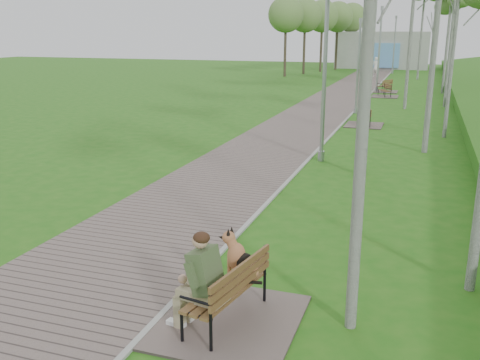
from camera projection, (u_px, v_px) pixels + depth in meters
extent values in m
plane|color=#226515|center=(276.00, 195.00, 13.90)|extent=(120.00, 120.00, 0.00)
cube|color=#72615C|center=(338.00, 97.00, 34.02)|extent=(3.50, 67.00, 0.04)
cube|color=#999993|center=(366.00, 98.00, 33.47)|extent=(0.10, 67.00, 0.05)
cube|color=#9E9E99|center=(383.00, 50.00, 60.27)|extent=(10.00, 5.00, 4.00)
cube|color=#5F99D5|center=(380.00, 55.00, 58.03)|extent=(4.00, 0.20, 2.60)
cube|color=#72615C|center=(229.00, 321.00, 7.82)|extent=(2.00, 2.22, 0.04)
cube|color=brown|center=(225.00, 291.00, 7.71)|extent=(0.79, 1.73, 0.04)
cube|color=brown|center=(241.00, 276.00, 7.50)|extent=(0.35, 1.65, 0.37)
cube|color=#72615C|center=(364.00, 125.00, 24.00)|extent=(1.62, 1.80, 0.04)
cube|color=brown|center=(363.00, 117.00, 23.91)|extent=(0.75, 1.41, 0.04)
cube|color=brown|center=(369.00, 111.00, 23.84)|extent=(0.39, 1.31, 0.30)
cube|color=#72615C|center=(385.00, 97.00, 34.36)|extent=(1.63, 1.81, 0.04)
cube|color=brown|center=(384.00, 90.00, 34.27)|extent=(0.92, 1.41, 0.04)
cube|color=brown|center=(388.00, 87.00, 34.22)|extent=(0.58, 1.26, 0.30)
cube|color=#72615C|center=(385.00, 92.00, 37.14)|extent=(1.70, 1.89, 0.04)
cube|color=brown|center=(384.00, 86.00, 37.05)|extent=(0.97, 1.46, 0.04)
cube|color=brown|center=(388.00, 82.00, 36.83)|extent=(0.62, 1.30, 0.31)
cylinder|color=#989A9F|center=(321.00, 156.00, 17.48)|extent=(0.22, 0.22, 0.33)
cylinder|color=#989A9F|center=(324.00, 77.00, 16.79)|extent=(0.13, 0.13, 5.44)
cylinder|color=#989A9F|center=(355.00, 111.00, 27.52)|extent=(0.18, 0.18, 0.27)
cylinder|color=#989A9F|center=(358.00, 68.00, 26.94)|extent=(0.11, 0.11, 4.55)
cylinder|color=#989A9F|center=(361.00, 20.00, 26.31)|extent=(0.16, 0.16, 0.23)
cylinder|color=#989A9F|center=(377.00, 89.00, 37.24)|extent=(0.22, 0.22, 0.33)
cylinder|color=#989A9F|center=(379.00, 51.00, 36.54)|extent=(0.13, 0.13, 5.51)
cylinder|color=#989A9F|center=(382.00, 8.00, 35.78)|extent=(0.20, 0.20, 0.28)
cylinder|color=#989A9F|center=(392.00, 72.00, 52.97)|extent=(0.21, 0.21, 0.32)
cylinder|color=#989A9F|center=(394.00, 46.00, 52.30)|extent=(0.13, 0.13, 5.32)
cylinder|color=#989A9F|center=(396.00, 17.00, 51.56)|extent=(0.19, 0.19, 0.27)
imported|color=white|center=(376.00, 67.00, 48.44)|extent=(0.76, 0.61, 1.82)
cylinder|color=silver|center=(370.00, 8.00, 6.54)|extent=(0.16, 0.16, 8.78)
cylinder|color=silver|center=(370.00, 40.00, 14.77)|extent=(0.19, 0.19, 7.75)
cylinder|color=silver|center=(454.00, 38.00, 20.32)|extent=(0.16, 0.16, 7.71)
cylinder|color=silver|center=(455.00, 5.00, 28.53)|extent=(0.19, 0.19, 10.90)
cylinder|color=silver|center=(412.00, 18.00, 27.81)|extent=(0.20, 0.20, 9.45)
cylinder|color=silver|center=(449.00, 23.00, 35.03)|extent=(0.18, 0.18, 9.17)
cylinder|color=silver|center=(433.00, 40.00, 37.03)|extent=(0.15, 0.15, 6.94)
ellipsoid|color=olive|center=(436.00, 7.00, 36.43)|extent=(2.22, 2.22, 3.05)
cylinder|color=silver|center=(438.00, 11.00, 44.27)|extent=(0.20, 0.20, 11.35)
cylinder|color=silver|center=(423.00, 19.00, 45.04)|extent=(0.19, 0.19, 10.16)
cylinder|color=silver|center=(454.00, 19.00, 55.33)|extent=(0.19, 0.19, 10.48)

